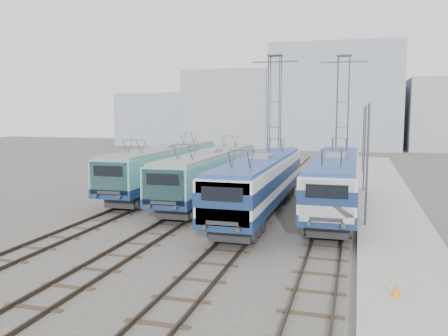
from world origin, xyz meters
TOP-DOWN VIEW (x-y plane):
  - ground at (0.00, 0.00)m, footprint 160.00×160.00m
  - platform at (10.20, 8.00)m, footprint 4.00×70.00m
  - locomotive_far_left at (-6.75, 9.97)m, footprint 2.88×18.18m
  - locomotive_center_left at (-2.25, 7.76)m, footprint 2.81×17.74m
  - locomotive_center_right at (2.25, 4.09)m, footprint 2.84×17.92m
  - locomotive_far_right at (6.75, 6.09)m, footprint 2.84×17.93m
  - catenary_tower_west at (0.00, 22.00)m, footprint 4.50×1.20m
  - catenary_tower_east at (6.50, 24.00)m, footprint 4.50×1.20m
  - mast_front at (8.60, 2.00)m, footprint 0.12×0.12m
  - mast_mid at (8.60, 14.00)m, footprint 0.12×0.12m
  - mast_rear at (8.60, 26.00)m, footprint 0.12×0.12m
  - safety_cone at (9.47, -8.43)m, footprint 0.29×0.29m
  - building_west at (-14.00, 62.00)m, footprint 18.00×12.00m
  - building_center at (4.00, 62.00)m, footprint 22.00×14.00m
  - building_far_west at (-30.00, 62.00)m, footprint 14.00×10.00m

SIDE VIEW (x-z plane):
  - ground at x=0.00m, z-range 0.00..0.00m
  - platform at x=10.20m, z-range 0.00..0.30m
  - safety_cone at x=9.47m, z-range 0.30..0.81m
  - locomotive_center_left at x=-2.25m, z-range 0.54..3.88m
  - locomotive_far_left at x=-6.75m, z-range 0.55..3.97m
  - locomotive_center_right at x=2.25m, z-range 0.60..3.97m
  - locomotive_far_right at x=6.75m, z-range 0.60..3.98m
  - mast_front at x=8.60m, z-range 0.00..7.00m
  - mast_mid at x=8.60m, z-range 0.00..7.00m
  - mast_rear at x=8.60m, z-range 0.00..7.00m
  - building_far_west at x=-30.00m, z-range 0.00..10.00m
  - catenary_tower_west at x=0.00m, z-range 0.64..12.64m
  - catenary_tower_east at x=6.50m, z-range 0.64..12.64m
  - building_west at x=-14.00m, z-range 0.00..14.00m
  - building_center at x=4.00m, z-range 0.00..18.00m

